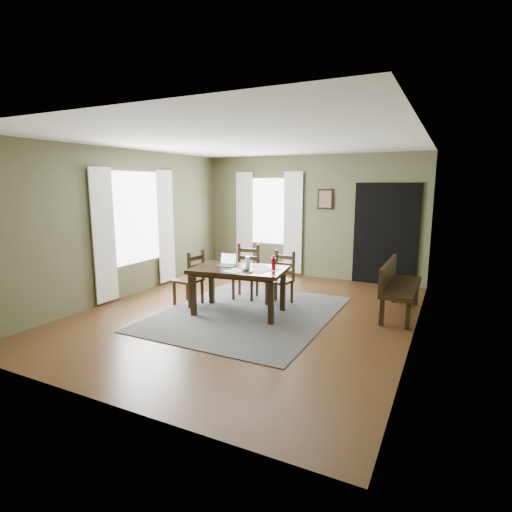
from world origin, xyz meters
The scene contains 25 objects.
ground centered at (0.00, 0.00, -0.01)m, with size 5.00×6.00×0.01m.
room_shell centered at (0.00, 0.00, 1.80)m, with size 5.02×6.02×2.71m.
rug centered at (0.00, 0.00, 0.01)m, with size 2.60×3.20×0.01m.
dining_table centered at (-0.13, -0.05, 0.66)m, with size 1.59×1.09×0.74m.
chair_end centered at (-1.09, -0.04, 0.47)m, with size 0.45×0.45×0.95m.
chair_back_left centered at (-0.45, 0.80, 0.48)m, with size 0.49×0.50×0.97m.
chair_back_right centered at (0.27, 0.74, 0.45)m, with size 0.44×0.44×0.91m.
bench centered at (2.14, 1.05, 0.51)m, with size 0.49×1.51×0.85m.
laptop centered at (-0.39, 0.03, 0.80)m, with size 0.32×0.27×0.20m.
computer_mouse centered at (0.06, -0.18, 0.77)m, with size 0.06×0.10×0.03m, color #3F3F42.
tv_remote centered at (0.19, -0.23, 0.76)m, with size 0.04×0.16×0.02m, color black.
drinking_glass centered at (-0.06, 0.12, 0.83)m, with size 0.08×0.08×0.17m, color silver.
water_bottle centered at (0.43, 0.04, 0.85)m, with size 0.08×0.08×0.23m.
paper_b centered at (0.28, -0.13, 0.75)m, with size 0.23×0.30×0.00m, color white.
paper_c centered at (0.10, 0.22, 0.75)m, with size 0.23×0.31×0.00m, color white.
paper_d centered at (0.40, 0.07, 0.75)m, with size 0.22×0.28×0.00m, color white.
paper_e centered at (-0.09, -0.26, 0.75)m, with size 0.24×0.31×0.00m, color white.
window_left centered at (-2.47, 0.20, 1.45)m, with size 0.01×1.30×1.70m.
window_back centered at (-1.00, 2.97, 1.45)m, with size 1.00×0.01×1.50m.
curtain_left_near centered at (-2.44, -0.62, 1.20)m, with size 0.03×0.48×2.30m.
curtain_left_far centered at (-2.44, 1.02, 1.20)m, with size 0.03×0.48×2.30m.
curtain_back_left centered at (-1.62, 2.94, 1.20)m, with size 0.44×0.03×2.30m.
curtain_back_right centered at (-0.38, 2.94, 1.20)m, with size 0.44×0.03×2.30m.
framed_picture centered at (0.35, 2.97, 1.75)m, with size 0.34×0.03×0.44m.
doorway_back centered at (1.65, 2.97, 1.05)m, with size 1.30×0.03×2.10m.
Camera 1 is at (2.89, -5.50, 2.07)m, focal length 28.00 mm.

